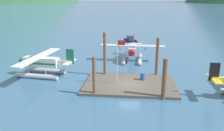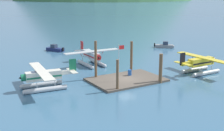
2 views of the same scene
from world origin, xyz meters
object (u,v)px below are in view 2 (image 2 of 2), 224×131
(flagpole, at_px, (120,58))
(boat_grey_open_east, at_px, (165,46))
(seaplane_yellow_stbd_aft, at_px, (201,64))
(boat_navy_open_north, at_px, (55,49))
(seaplane_cream_port_fwd, at_px, (43,78))
(fuel_drum, at_px, (130,73))
(seaplane_silver_bow_centre, at_px, (92,57))

(flagpole, height_order, boat_grey_open_east, flagpole)
(flagpole, relative_size, seaplane_yellow_stbd_aft, 0.52)
(boat_grey_open_east, bearing_deg, boat_navy_open_north, 158.01)
(seaplane_cream_port_fwd, bearing_deg, fuel_drum, -4.92)
(seaplane_yellow_stbd_aft, distance_m, boat_grey_open_east, 23.53)
(fuel_drum, distance_m, seaplane_yellow_stbd_aft, 12.03)
(fuel_drum, xyz_separation_m, boat_grey_open_east, (21.83, 16.97, -0.25))
(flagpole, relative_size, seaplane_silver_bow_centre, 0.52)
(boat_navy_open_north, bearing_deg, seaplane_yellow_stbd_aft, -66.20)
(seaplane_cream_port_fwd, bearing_deg, flagpole, -14.54)
(seaplane_cream_port_fwd, bearing_deg, seaplane_yellow_stbd_aft, -11.87)
(fuel_drum, distance_m, boat_navy_open_north, 26.79)
(seaplane_silver_bow_centre, bearing_deg, seaplane_yellow_stbd_aft, -47.91)
(seaplane_cream_port_fwd, xyz_separation_m, seaplane_yellow_stbd_aft, (24.77, -5.20, 0.00))
(seaplane_silver_bow_centre, bearing_deg, seaplane_cream_port_fwd, -143.34)
(seaplane_cream_port_fwd, xyz_separation_m, boat_navy_open_north, (11.21, 25.54, -1.09))
(seaplane_cream_port_fwd, bearing_deg, seaplane_silver_bow_centre, 36.66)
(seaplane_yellow_stbd_aft, bearing_deg, seaplane_cream_port_fwd, 168.13)
(seaplane_silver_bow_centre, relative_size, boat_navy_open_north, 2.35)
(seaplane_yellow_stbd_aft, bearing_deg, seaplane_silver_bow_centre, 132.09)
(flagpole, xyz_separation_m, seaplane_cream_port_fwd, (-10.55, 2.74, -2.11))
(seaplane_cream_port_fwd, relative_size, boat_navy_open_north, 2.36)
(fuel_drum, height_order, seaplane_yellow_stbd_aft, seaplane_yellow_stbd_aft)
(fuel_drum, distance_m, seaplane_cream_port_fwd, 13.54)
(flagpole, bearing_deg, seaplane_yellow_stbd_aft, -9.85)
(boat_navy_open_north, bearing_deg, boat_grey_open_east, -21.99)
(seaplane_silver_bow_centre, height_order, seaplane_cream_port_fwd, same)
(fuel_drum, bearing_deg, flagpole, -151.58)
(seaplane_silver_bow_centre, height_order, boat_grey_open_east, seaplane_silver_bow_centre)
(fuel_drum, height_order, seaplane_silver_bow_centre, seaplane_silver_bow_centre)
(flagpole, height_order, seaplane_cream_port_fwd, flagpole)
(seaplane_cream_port_fwd, height_order, boat_navy_open_north, seaplane_cream_port_fwd)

